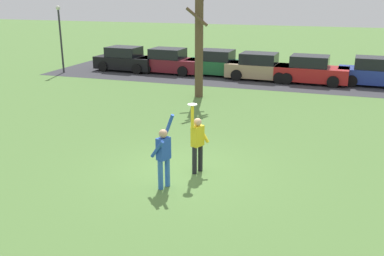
{
  "coord_description": "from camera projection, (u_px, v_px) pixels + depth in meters",
  "views": [
    {
      "loc": [
        3.87,
        -10.89,
        5.03
      ],
      "look_at": [
        0.13,
        0.43,
        1.24
      ],
      "focal_mm": 39.9,
      "sensor_mm": 36.0,
      "label": 1
    }
  ],
  "objects": [
    {
      "name": "person_defender",
      "position": [
        164.0,
        154.0,
        11.25
      ],
      "size": [
        0.58,
        0.65,
        2.04
      ],
      "rotation": [
        0.0,
        0.0,
        1.17
      ],
      "color": "#3366B7",
      "rests_on": "ground_plane"
    },
    {
      "name": "lamppost_by_lot",
      "position": [
        60.0,
        33.0,
        27.33
      ],
      "size": [
        0.28,
        0.28,
        4.26
      ],
      "color": "#2D2D33",
      "rests_on": "ground_plane"
    },
    {
      "name": "parked_car_blue",
      "position": [
        376.0,
        73.0,
        23.99
      ],
      "size": [
        4.18,
        2.2,
        1.59
      ],
      "rotation": [
        0.0,
        0.0,
        -0.05
      ],
      "color": "#233893",
      "rests_on": "ground_plane"
    },
    {
      "name": "parked_car_green",
      "position": [
        218.0,
        64.0,
        27.05
      ],
      "size": [
        4.18,
        2.2,
        1.59
      ],
      "rotation": [
        0.0,
        0.0,
        -0.05
      ],
      "color": "#1E6633",
      "rests_on": "ground_plane"
    },
    {
      "name": "parking_strip",
      "position": [
        237.0,
        77.0,
        26.56
      ],
      "size": [
        24.57,
        6.4,
        0.01
      ],
      "primitive_type": "cube",
      "color": "#38383D",
      "rests_on": "ground_plane"
    },
    {
      "name": "ground_plane",
      "position": [
        183.0,
        172.0,
        12.54
      ],
      "size": [
        120.0,
        120.0,
        0.0
      ],
      "primitive_type": "plane",
      "color": "#567F3D"
    },
    {
      "name": "bare_tree_tall",
      "position": [
        199.0,
        32.0,
        20.62
      ],
      "size": [
        1.26,
        1.3,
        6.48
      ],
      "color": "brown",
      "rests_on": "ground_plane"
    },
    {
      "name": "parked_car_tan",
      "position": [
        260.0,
        67.0,
        25.7
      ],
      "size": [
        4.18,
        2.2,
        1.59
      ],
      "rotation": [
        0.0,
        0.0,
        -0.05
      ],
      "color": "tan",
      "rests_on": "ground_plane"
    },
    {
      "name": "person_catcher",
      "position": [
        198.0,
        140.0,
        12.23
      ],
      "size": [
        0.49,
        0.59,
        2.08
      ],
      "rotation": [
        0.0,
        0.0,
        -1.97
      ],
      "color": "black",
      "rests_on": "ground_plane"
    },
    {
      "name": "frisbee_disc",
      "position": [
        192.0,
        104.0,
        11.74
      ],
      "size": [
        0.27,
        0.27,
        0.02
      ],
      "primitive_type": "cylinder",
      "color": "white",
      "rests_on": "person_catcher"
    },
    {
      "name": "parked_car_maroon",
      "position": [
        169.0,
        62.0,
        27.8
      ],
      "size": [
        4.18,
        2.2,
        1.59
      ],
      "rotation": [
        0.0,
        0.0,
        -0.05
      ],
      "color": "maroon",
      "rests_on": "ground_plane"
    },
    {
      "name": "parked_car_black",
      "position": [
        126.0,
        60.0,
        28.65
      ],
      "size": [
        4.18,
        2.2,
        1.59
      ],
      "rotation": [
        0.0,
        0.0,
        -0.05
      ],
      "color": "black",
      "rests_on": "ground_plane"
    },
    {
      "name": "parked_car_red",
      "position": [
        311.0,
        71.0,
        24.67
      ],
      "size": [
        4.18,
        2.2,
        1.59
      ],
      "rotation": [
        0.0,
        0.0,
        -0.05
      ],
      "color": "red",
      "rests_on": "ground_plane"
    }
  ]
}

